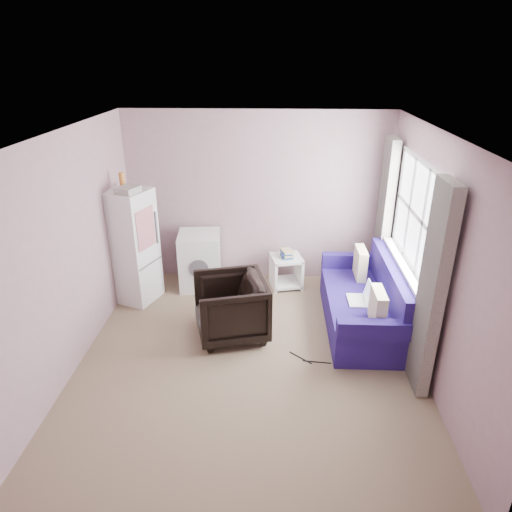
% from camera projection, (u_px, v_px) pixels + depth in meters
% --- Properties ---
extents(room, '(3.84, 4.24, 2.54)m').
position_uv_depth(room, '(250.00, 257.00, 4.73)').
color(room, '#8B765B').
rests_on(room, ground).
extents(armchair, '(0.95, 0.98, 0.84)m').
position_uv_depth(armchair, '(231.00, 305.00, 5.49)').
color(armchair, black).
rests_on(armchair, ground).
extents(fridge, '(0.69, 0.69, 1.79)m').
position_uv_depth(fridge, '(132.00, 246.00, 6.17)').
color(fridge, white).
rests_on(fridge, ground).
extents(washing_machine, '(0.64, 0.64, 0.83)m').
position_uv_depth(washing_machine, '(200.00, 259.00, 6.66)').
color(washing_machine, white).
rests_on(washing_machine, ground).
extents(side_table, '(0.52, 0.52, 0.59)m').
position_uv_depth(side_table, '(286.00, 269.00, 6.71)').
color(side_table, white).
rests_on(side_table, ground).
extents(sofa, '(0.86, 1.90, 0.85)m').
position_uv_depth(sofa, '(367.00, 304.00, 5.72)').
color(sofa, navy).
rests_on(sofa, ground).
extents(window_dressing, '(0.17, 2.62, 2.18)m').
position_uv_depth(window_dressing, '(404.00, 247.00, 5.35)').
color(window_dressing, white).
rests_on(window_dressing, ground).
extents(floor_cables, '(0.46, 0.22, 0.01)m').
position_uv_depth(floor_cables, '(309.00, 360.00, 5.17)').
color(floor_cables, black).
rests_on(floor_cables, ground).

